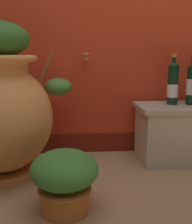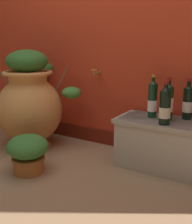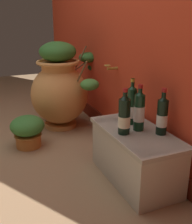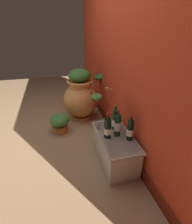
# 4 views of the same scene
# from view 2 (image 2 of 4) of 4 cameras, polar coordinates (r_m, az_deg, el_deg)

# --- Properties ---
(ground_plane) EXTENTS (7.00, 7.00, 0.00)m
(ground_plane) POSITION_cam_2_polar(r_m,az_deg,el_deg) (1.88, -15.74, -16.44)
(ground_plane) COLOR #9E7A56
(back_wall) EXTENTS (4.40, 0.33, 2.60)m
(back_wall) POSITION_cam_2_polar(r_m,az_deg,el_deg) (2.61, 3.25, 21.82)
(back_wall) COLOR red
(back_wall) RESTS_ON ground_plane
(terracotta_urn) EXTENTS (0.91, 0.91, 0.89)m
(terracotta_urn) POSITION_cam_2_polar(r_m,az_deg,el_deg) (2.58, -13.42, 2.10)
(terracotta_urn) COLOR #D68E4C
(terracotta_urn) RESTS_ON ground_plane
(stone_ledge) EXTENTS (0.76, 0.38, 0.38)m
(stone_ledge) POSITION_cam_2_polar(r_m,az_deg,el_deg) (2.17, 14.38, -6.21)
(stone_ledge) COLOR beige
(stone_ledge) RESTS_ON ground_plane
(wine_bottle_left) EXTENTS (0.07, 0.07, 0.31)m
(wine_bottle_left) POSITION_cam_2_polar(r_m,az_deg,el_deg) (2.18, 18.48, 2.03)
(wine_bottle_left) COLOR black
(wine_bottle_left) RESTS_ON stone_ledge
(wine_bottle_middle) EXTENTS (0.07, 0.07, 0.32)m
(wine_bottle_middle) POSITION_cam_2_polar(r_m,az_deg,el_deg) (2.11, 14.72, 2.17)
(wine_bottle_middle) COLOR black
(wine_bottle_middle) RESTS_ON stone_ledge
(wine_bottle_right) EXTENTS (0.08, 0.08, 0.31)m
(wine_bottle_right) POSITION_cam_2_polar(r_m,az_deg,el_deg) (1.99, 14.11, 1.25)
(wine_bottle_right) COLOR black
(wine_bottle_right) RESTS_ON stone_ledge
(wine_bottle_back) EXTENTS (0.07, 0.07, 0.34)m
(wine_bottle_back) POSITION_cam_2_polar(r_m,az_deg,el_deg) (2.16, 11.64, 2.57)
(wine_bottle_back) COLOR black
(wine_bottle_back) RESTS_ON stone_ledge
(potted_shrub) EXTENTS (0.31, 0.30, 0.29)m
(potted_shrub) POSITION_cam_2_polar(r_m,az_deg,el_deg) (2.11, -13.93, -7.99)
(potted_shrub) COLOR #C17033
(potted_shrub) RESTS_ON ground_plane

